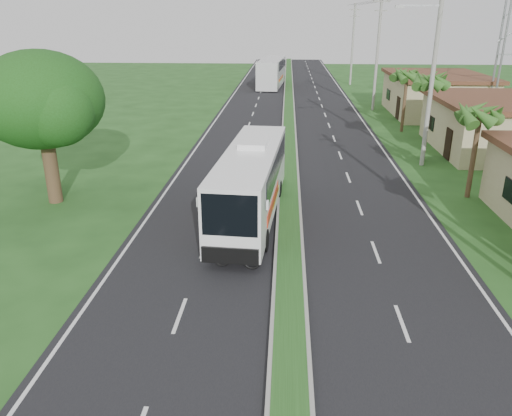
{
  "coord_description": "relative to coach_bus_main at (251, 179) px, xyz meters",
  "views": [
    {
      "loc": [
        -0.24,
        -13.43,
        8.95
      ],
      "look_at": [
        -1.36,
        5.04,
        1.8
      ],
      "focal_mm": 35.0,
      "sensor_mm": 36.0,
      "label": 1
    }
  ],
  "objects": [
    {
      "name": "ground",
      "position": [
        1.8,
        -8.43,
        -1.94
      ],
      "size": [
        180.0,
        180.0,
        0.0
      ],
      "primitive_type": "plane",
      "color": "#20471A",
      "rests_on": "ground"
    },
    {
      "name": "road_asphalt",
      "position": [
        1.8,
        11.57,
        -1.93
      ],
      "size": [
        14.0,
        160.0,
        0.02
      ],
      "primitive_type": "cube",
      "color": "black",
      "rests_on": "ground"
    },
    {
      "name": "median_strip",
      "position": [
        1.8,
        11.57,
        -1.84
      ],
      "size": [
        1.2,
        160.0,
        0.18
      ],
      "color": "gray",
      "rests_on": "ground"
    },
    {
      "name": "lane_edge_left",
      "position": [
        -4.9,
        11.57,
        -1.94
      ],
      "size": [
        0.12,
        160.0,
        0.01
      ],
      "primitive_type": "cube",
      "color": "silver",
      "rests_on": "ground"
    },
    {
      "name": "lane_edge_right",
      "position": [
        8.5,
        11.57,
        -1.94
      ],
      "size": [
        0.12,
        160.0,
        0.01
      ],
      "primitive_type": "cube",
      "color": "silver",
      "rests_on": "ground"
    },
    {
      "name": "shop_mid",
      "position": [
        15.8,
        13.57,
        -0.08
      ],
      "size": [
        7.6,
        10.6,
        3.67
      ],
      "color": "tan",
      "rests_on": "ground"
    },
    {
      "name": "shop_far",
      "position": [
        15.8,
        27.57,
        -0.01
      ],
      "size": [
        8.6,
        11.6,
        3.82
      ],
      "color": "tan",
      "rests_on": "ground"
    },
    {
      "name": "palm_verge_b",
      "position": [
        11.2,
        3.57,
        2.42
      ],
      "size": [
        2.4,
        2.4,
        5.05
      ],
      "color": "#473321",
      "rests_on": "ground"
    },
    {
      "name": "palm_verge_c",
      "position": [
        10.6,
        10.57,
        3.18
      ],
      "size": [
        2.4,
        2.4,
        5.85
      ],
      "color": "#473321",
      "rests_on": "ground"
    },
    {
      "name": "palm_verge_d",
      "position": [
        11.1,
        19.57,
        2.61
      ],
      "size": [
        2.4,
        2.4,
        5.25
      ],
      "color": "#473321",
      "rests_on": "ground"
    },
    {
      "name": "shade_tree",
      "position": [
        -10.32,
        1.59,
        3.09
      ],
      "size": [
        6.3,
        6.0,
        7.54
      ],
      "color": "#473321",
      "rests_on": "ground"
    },
    {
      "name": "utility_pole_b",
      "position": [
        10.27,
        9.57,
        4.32
      ],
      "size": [
        3.2,
        0.28,
        12.0
      ],
      "color": "gray",
      "rests_on": "ground"
    },
    {
      "name": "utility_pole_c",
      "position": [
        10.3,
        29.57,
        3.73
      ],
      "size": [
        1.6,
        0.28,
        11.0
      ],
      "color": "gray",
      "rests_on": "ground"
    },
    {
      "name": "utility_pole_d",
      "position": [
        10.3,
        49.57,
        3.48
      ],
      "size": [
        1.6,
        0.28,
        10.5
      ],
      "color": "gray",
      "rests_on": "ground"
    },
    {
      "name": "coach_bus_main",
      "position": [
        0.0,
        0.0,
        0.0
      ],
      "size": [
        3.04,
        11.04,
        3.53
      ],
      "rotation": [
        0.0,
        0.0,
        -0.07
      ],
      "color": "white",
      "rests_on": "ground"
    },
    {
      "name": "coach_bus_far",
      "position": [
        -0.53,
        47.18,
        0.11
      ],
      "size": [
        3.59,
        12.55,
        3.61
      ],
      "rotation": [
        0.0,
        0.0,
        -0.07
      ],
      "color": "silver",
      "rests_on": "ground"
    },
    {
      "name": "motorcyclist",
      "position": [
        -0.2,
        -5.13,
        -1.11
      ],
      "size": [
        1.95,
        0.8,
        2.32
      ],
      "rotation": [
        0.0,
        0.0,
        -0.14
      ],
      "color": "black",
      "rests_on": "ground"
    }
  ]
}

